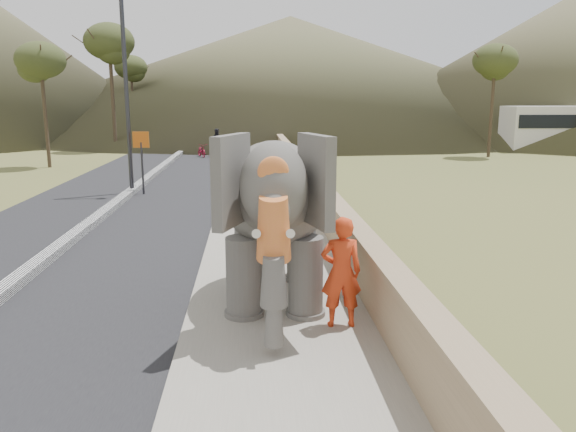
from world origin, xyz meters
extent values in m
cube|color=black|center=(-5.00, 10.00, 0.01)|extent=(7.00, 120.00, 0.03)
cube|color=black|center=(-5.00, 10.00, 0.11)|extent=(0.35, 120.00, 0.22)
cube|color=#9E9687|center=(0.00, 10.00, 0.07)|extent=(3.00, 120.00, 0.15)
cube|color=tan|center=(1.65, 10.00, 0.55)|extent=(0.30, 120.00, 1.10)
cylinder|color=#2D2D32|center=(-5.00, 16.36, 4.00)|extent=(0.16, 0.16, 8.00)
cylinder|color=#2D2D33|center=(-4.50, 16.03, 1.00)|extent=(0.08, 0.08, 2.00)
cube|color=#C85A12|center=(-4.50, 16.03, 2.10)|extent=(0.60, 0.05, 0.60)
imported|color=silver|center=(15.65, 36.05, 0.72)|extent=(4.27, 1.81, 1.44)
cone|color=brown|center=(5.00, 70.00, 7.00)|extent=(80.00, 80.00, 14.00)
imported|color=red|center=(0.95, 2.66, 1.02)|extent=(0.63, 0.41, 1.73)
imported|color=maroon|center=(-3.44, 30.03, 0.42)|extent=(1.03, 1.67, 0.83)
imported|color=black|center=(-2.43, 30.03, 1.02)|extent=(0.89, 0.79, 1.53)
camera|label=1|loc=(-0.41, -5.47, 3.61)|focal=35.00mm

